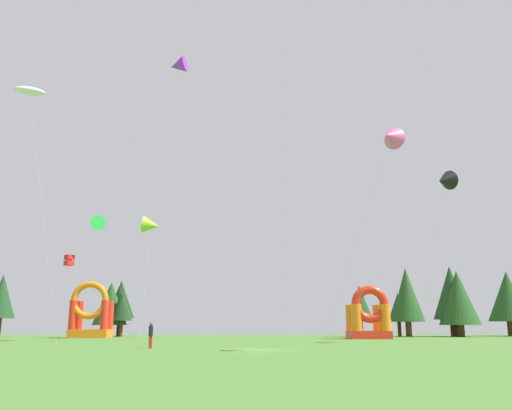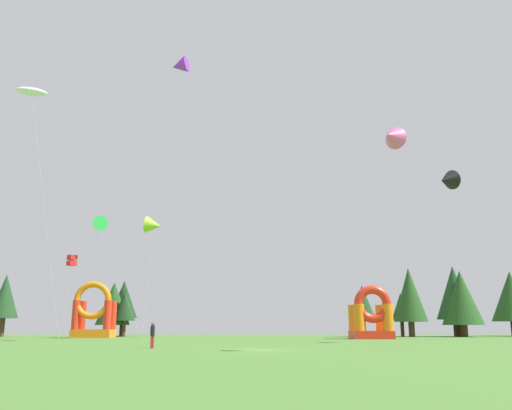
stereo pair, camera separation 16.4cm
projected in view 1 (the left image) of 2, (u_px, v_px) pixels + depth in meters
ground_plane at (257, 350)px, 37.34m from camera, size 120.00×120.00×0.00m
kite_lime_delta at (151, 225)px, 69.96m from camera, size 2.47×4.03×15.66m
kite_red_box at (69, 260)px, 59.40m from camera, size 1.65×1.46×9.29m
kite_black_delta at (444, 181)px, 52.83m from camera, size 3.78×4.96×16.73m
kite_green_delta at (96, 225)px, 60.58m from camera, size 6.16×3.99×13.74m
kite_white_parafoil at (30, 91)px, 47.48m from camera, size 4.54×4.20×22.54m
kite_pink_delta at (390, 137)px, 36.62m from camera, size 5.81×4.81×15.11m
kite_purple_delta at (178, 66)px, 44.42m from camera, size 2.81×10.18×23.53m
person_near_camera at (151, 333)px, 39.60m from camera, size 0.44×0.44×1.88m
inflatable_yellow_castle at (369, 319)px, 66.50m from camera, size 4.86×4.91×6.48m
inflatable_blue_arch at (90, 316)px, 72.27m from camera, size 5.27×3.66×7.45m
tree_row_0 at (2, 296)px, 77.87m from camera, size 4.05×4.05×8.93m
tree_row_1 at (111, 304)px, 79.99m from camera, size 5.14×5.14×8.01m
tree_row_2 at (121, 300)px, 82.05m from camera, size 4.27×4.27×8.34m
tree_row_3 at (122, 305)px, 78.65m from camera, size 3.16×3.16×6.96m
tree_row_4 at (360, 302)px, 77.90m from camera, size 3.61×3.61×7.35m
tree_row_5 at (398, 307)px, 80.10m from camera, size 2.98×2.98×6.42m
tree_row_6 at (407, 295)px, 78.97m from camera, size 4.85×4.85×9.99m
tree_row_7 at (451, 293)px, 79.99m from camera, size 5.52×5.52×10.34m
tree_row_8 at (458, 298)px, 78.42m from camera, size 5.88×5.88×9.52m
tree_row_9 at (508, 296)px, 83.05m from camera, size 6.39×6.39×9.87m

